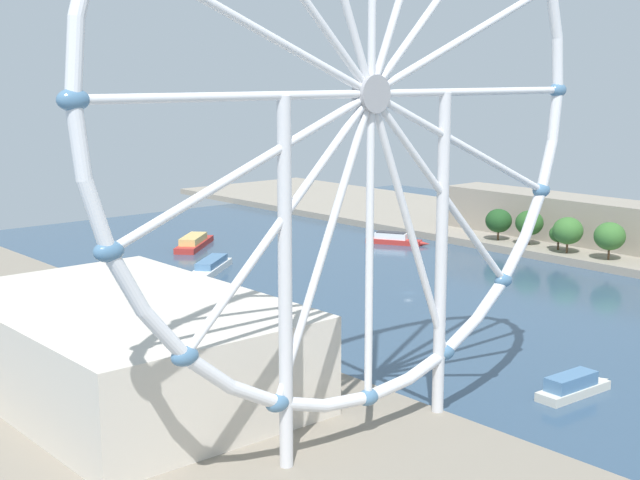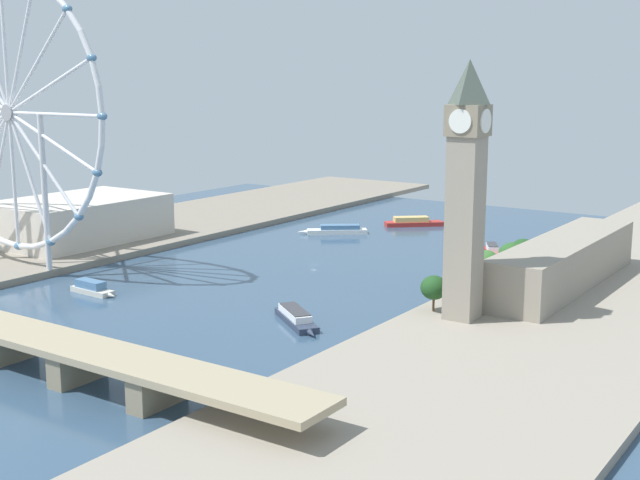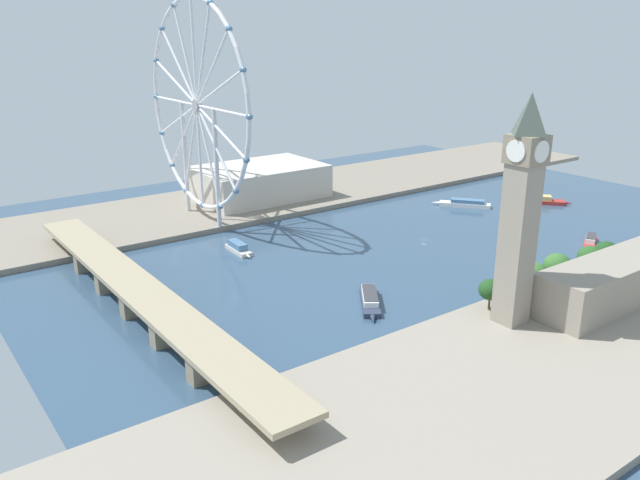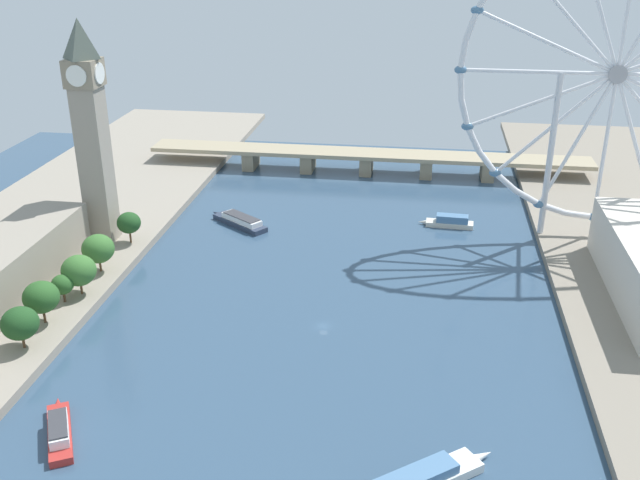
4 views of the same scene
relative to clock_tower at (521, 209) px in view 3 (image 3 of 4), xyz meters
name	(u,v)px [view 3 (image 3 of 4)]	position (x,y,z in m)	size (l,w,h in m)	color
ground_plane	(424,240)	(94.92, -49.80, -47.07)	(412.05, 412.05, 0.00)	#334C66
riverbank_right	(297,192)	(215.94, -49.80, -45.57)	(90.00, 520.00, 3.00)	gray
clock_tower	(521,209)	(0.00, 0.00, 0.00)	(12.53, 12.53, 84.66)	gray
parliament_block	(635,273)	(-12.92, -63.49, -35.03)	(22.00, 110.99, 18.08)	gray
tree_row_embankment	(563,266)	(10.33, -47.56, -35.55)	(14.26, 87.73, 14.08)	#513823
ferris_wheel	(197,107)	(191.98, 31.56, 19.63)	(117.88, 3.20, 122.51)	silver
riverside_hall	(259,182)	(214.73, -19.66, -33.82)	(52.75, 79.37, 20.50)	beige
river_bridge	(141,295)	(94.92, 106.82, -39.06)	(224.05, 17.86, 10.92)	tan
tour_boat_0	(238,248)	(136.23, 39.97, -44.93)	(23.37, 6.90, 5.08)	beige
tour_boat_1	(370,300)	(47.91, 27.95, -45.03)	(29.25, 23.10, 4.79)	#2D384C
tour_boat_2	(538,200)	(104.89, -162.35, -44.95)	(31.57, 28.77, 5.19)	#B22D28
tour_boat_3	(590,242)	(37.17, -113.24, -45.02)	(16.35, 25.83, 5.15)	#B22D28
tour_boat_4	(465,204)	(127.13, -117.75, -45.03)	(32.05, 26.54, 4.85)	white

